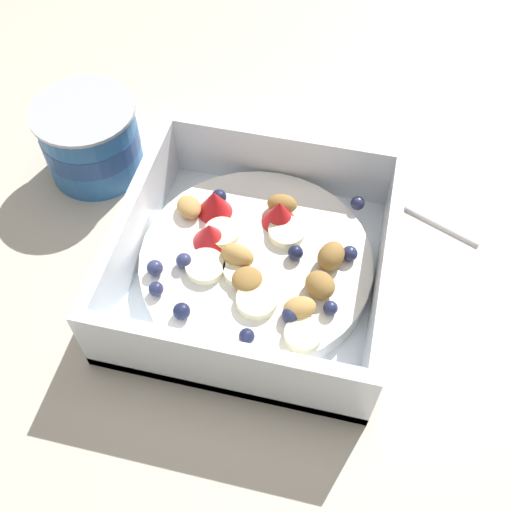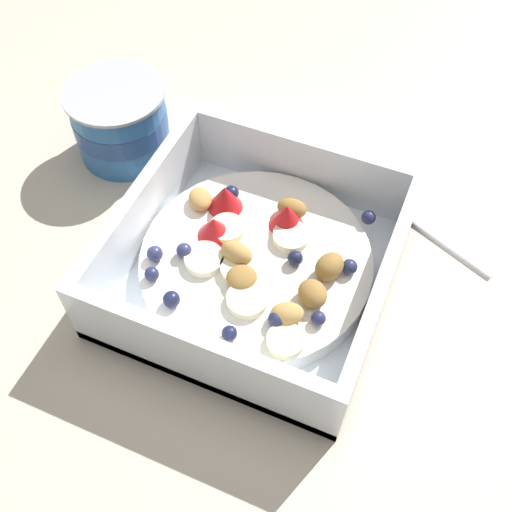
# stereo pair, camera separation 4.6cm
# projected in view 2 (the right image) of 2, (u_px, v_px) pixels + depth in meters

# --- Properties ---
(ground_plane) EXTENTS (2.40, 2.40, 0.00)m
(ground_plane) POSITION_uv_depth(u_px,v_px,m) (271.00, 275.00, 0.49)
(ground_plane) COLOR beige
(fruit_bowl) EXTENTS (0.20, 0.20, 0.07)m
(fruit_bowl) POSITION_uv_depth(u_px,v_px,m) (256.00, 262.00, 0.47)
(fruit_bowl) COLOR white
(fruit_bowl) RESTS_ON ground
(spoon) EXTENTS (0.09, 0.17, 0.01)m
(spoon) POSITION_uv_depth(u_px,v_px,m) (374.00, 192.00, 0.54)
(spoon) COLOR silver
(spoon) RESTS_ON ground
(yogurt_cup) EXTENTS (0.09, 0.09, 0.07)m
(yogurt_cup) POSITION_uv_depth(u_px,v_px,m) (120.00, 121.00, 0.54)
(yogurt_cup) COLOR #3370B7
(yogurt_cup) RESTS_ON ground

